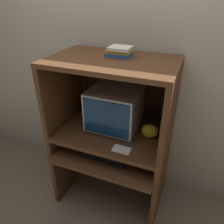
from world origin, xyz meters
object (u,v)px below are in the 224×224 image
keyboard (103,156)px  book_stack (119,52)px  mouse (135,165)px  snack_bag (150,131)px  crt_monitor (115,108)px

keyboard → book_stack: book_stack is taller
mouse → snack_bag: (0.06, 0.20, 0.22)m
crt_monitor → book_stack: 0.50m
mouse → snack_bag: 0.30m
snack_bag → book_stack: 0.69m
crt_monitor → snack_bag: 0.36m
crt_monitor → snack_bag: crt_monitor is taller
keyboard → snack_bag: (0.34, 0.20, 0.22)m
crt_monitor → snack_bag: bearing=-6.9°
mouse → book_stack: bearing=134.9°
crt_monitor → mouse: 0.50m
snack_bag → book_stack: bearing=172.3°
keyboard → snack_bag: snack_bag is taller
keyboard → mouse: 0.28m
crt_monitor → snack_bag: (0.33, -0.04, -0.13)m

